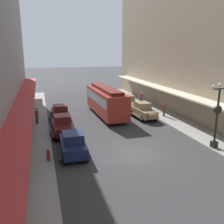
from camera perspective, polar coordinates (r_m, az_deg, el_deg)
ground_plane at (r=19.26m, az=5.07°, el=-9.41°), size 200.00×200.00×0.00m
sidewalk_left at (r=18.11m, az=-18.12°, el=-11.43°), size 3.00×60.00×0.15m
sidewalk_right at (r=22.89m, az=22.98°, el=-6.44°), size 3.00×60.00×0.15m
parked_car_0 at (r=23.25m, az=-11.37°, el=-2.98°), size 2.26×4.30×1.84m
parked_car_1 at (r=18.68m, az=-9.04°, el=-7.17°), size 2.20×4.28×1.84m
parked_car_2 at (r=27.97m, az=-11.92°, el=-0.11°), size 2.25×4.30×1.84m
parked_car_3 at (r=28.57m, az=7.29°, el=0.38°), size 2.30×4.32×1.84m
parked_car_4 at (r=33.01m, az=3.77°, el=2.33°), size 2.16×4.27×1.84m
streetcar at (r=29.30m, az=-1.40°, el=2.76°), size 2.76×9.66×3.46m
lamp_post_with_clock at (r=20.62m, az=23.18°, el=-0.18°), size 1.42×0.44×5.16m
fire_hydrant at (r=18.01m, az=-14.53°, el=-9.61°), size 0.24×0.24×0.82m
pedestrian_0 at (r=32.25m, az=-19.34°, el=1.39°), size 0.36×0.28×1.67m
pedestrian_1 at (r=35.77m, az=6.79°, el=3.25°), size 0.36×0.24×1.64m
pedestrian_3 at (r=29.39m, az=11.95°, el=0.71°), size 0.36×0.28×1.67m
pedestrian_4 at (r=26.91m, az=-17.04°, el=-0.84°), size 0.36×0.28×1.67m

